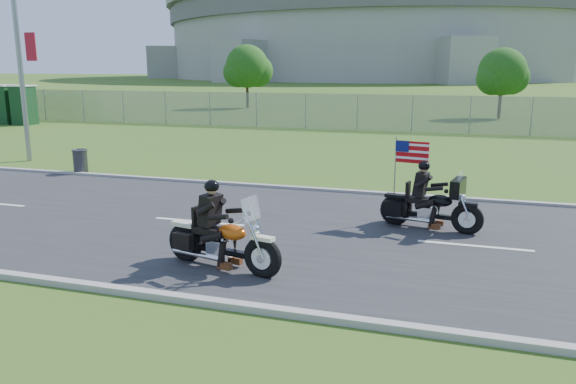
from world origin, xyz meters
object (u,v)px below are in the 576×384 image
(porta_toilet_a, at_px, (24,106))
(motorcycle_follow, at_px, (430,207))
(streetlight, at_px, (19,6))
(motorcycle_lead, at_px, (221,242))
(trash_can, at_px, (80,162))
(porta_toilet_b, at_px, (5,105))

(porta_toilet_a, height_order, motorcycle_follow, porta_toilet_a)
(streetlight, bearing_deg, motorcycle_follow, -19.14)
(streetlight, xyz_separation_m, porta_toilet_a, (-10.02, 10.78, -4.49))
(motorcycle_lead, bearing_deg, streetlight, 155.77)
(motorcycle_follow, distance_m, trash_can, 11.94)
(motorcycle_lead, xyz_separation_m, trash_can, (-8.10, 6.89, -0.11))
(porta_toilet_a, relative_size, motorcycle_follow, 1.02)
(porta_toilet_b, relative_size, motorcycle_follow, 1.02)
(trash_can, bearing_deg, porta_toilet_a, 136.93)
(motorcycle_lead, relative_size, motorcycle_follow, 1.05)
(motorcycle_follow, height_order, trash_can, motorcycle_follow)
(porta_toilet_b, bearing_deg, porta_toilet_a, 0.00)
(streetlight, xyz_separation_m, motorcycle_lead, (11.67, -8.81, -5.13))
(motorcycle_lead, relative_size, trash_can, 2.96)
(porta_toilet_a, distance_m, motorcycle_follow, 29.73)
(motorcycle_lead, height_order, trash_can, motorcycle_lead)
(streetlight, xyz_separation_m, porta_toilet_b, (-11.42, 10.78, -4.49))
(porta_toilet_a, bearing_deg, streetlight, -47.09)
(trash_can, bearing_deg, motorcycle_lead, -40.36)
(streetlight, relative_size, porta_toilet_b, 4.35)
(porta_toilet_a, height_order, trash_can, porta_toilet_a)
(motorcycle_lead, distance_m, motorcycle_follow, 4.92)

